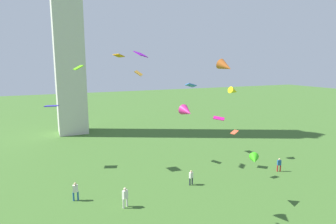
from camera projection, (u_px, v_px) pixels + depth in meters
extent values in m
cube|color=beige|center=(66.00, 4.00, 48.39)|extent=(4.87, 4.87, 44.71)
cylinder|color=#1E2333|center=(190.00, 182.00, 29.58)|extent=(0.14, 0.14, 0.76)
cylinder|color=#1E2333|center=(192.00, 181.00, 29.80)|extent=(0.14, 0.14, 0.76)
cube|color=silver|center=(191.00, 175.00, 29.57)|extent=(0.46, 0.35, 0.60)
sphere|color=#D8AD84|center=(191.00, 171.00, 29.51)|extent=(0.22, 0.22, 0.22)
cylinder|color=silver|center=(127.00, 202.00, 25.20)|extent=(0.16, 0.16, 0.88)
cylinder|color=silver|center=(124.00, 203.00, 24.90)|extent=(0.16, 0.16, 0.88)
cube|color=silver|center=(125.00, 194.00, 24.91)|extent=(0.55, 0.45, 0.69)
sphere|color=beige|center=(125.00, 189.00, 24.83)|extent=(0.26, 0.26, 0.26)
cylinder|color=red|center=(277.00, 168.00, 33.36)|extent=(0.14, 0.14, 0.76)
cylinder|color=red|center=(280.00, 168.00, 33.36)|extent=(0.14, 0.14, 0.76)
cube|color=#235693|center=(279.00, 163.00, 33.24)|extent=(0.47, 0.38, 0.60)
sphere|color=#D8AD84|center=(279.00, 159.00, 33.17)|extent=(0.22, 0.22, 0.22)
cylinder|color=#235693|center=(74.00, 196.00, 26.23)|extent=(0.16, 0.16, 0.84)
cylinder|color=#235693|center=(78.00, 196.00, 26.33)|extent=(0.16, 0.16, 0.84)
cube|color=silver|center=(75.00, 189.00, 26.15)|extent=(0.49, 0.32, 0.66)
sphere|color=#D8AD84|center=(75.00, 184.00, 26.07)|extent=(0.24, 0.24, 0.24)
cube|color=orange|center=(139.00, 73.00, 20.59)|extent=(0.84, 0.92, 0.41)
cube|color=orange|center=(119.00, 56.00, 34.71)|extent=(1.28, 1.54, 0.44)
cone|color=yellow|center=(234.00, 91.00, 37.05)|extent=(1.59, 1.10, 1.24)
cone|color=#C55E22|center=(225.00, 66.00, 21.97)|extent=(1.10, 1.53, 1.18)
cube|color=purple|center=(141.00, 54.00, 33.24)|extent=(1.81, 1.75, 0.77)
cone|color=#CF2379|center=(187.00, 112.00, 22.05)|extent=(0.89, 1.33, 1.01)
cube|color=#F14F30|center=(234.00, 132.00, 31.01)|extent=(0.91, 0.77, 0.34)
cube|color=#2B1BB7|center=(51.00, 106.00, 33.80)|extent=(1.71, 1.45, 0.15)
cube|color=blue|center=(191.00, 85.00, 39.18)|extent=(1.37, 1.88, 0.75)
cube|color=#5CC70E|center=(78.00, 68.00, 32.45)|extent=(1.08, 1.55, 0.59)
cone|color=green|center=(254.00, 159.00, 25.17)|extent=(1.44, 1.53, 0.99)
cube|color=#D41383|center=(219.00, 118.00, 33.92)|extent=(1.56, 1.51, 0.40)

